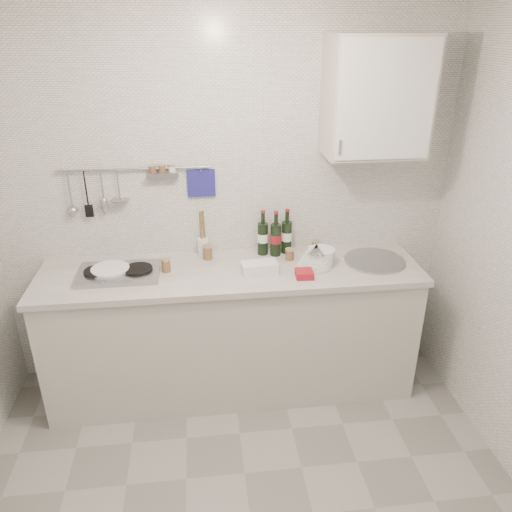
{
  "coord_description": "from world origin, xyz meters",
  "views": [
    {
      "loc": [
        -0.19,
        -1.75,
        2.34
      ],
      "look_at": [
        0.14,
        0.9,
        1.1
      ],
      "focal_mm": 35.0,
      "sensor_mm": 36.0,
      "label": 1
    }
  ],
  "objects": [
    {
      "name": "back_wall",
      "position": [
        0.0,
        1.4,
        1.25
      ],
      "size": [
        3.0,
        0.02,
        2.5
      ],
      "primitive_type": "cube",
      "color": "silver",
      "rests_on": "floor"
    },
    {
      "name": "counter",
      "position": [
        0.01,
        1.1,
        0.43
      ],
      "size": [
        2.44,
        0.64,
        0.96
      ],
      "color": "#BBB7AD",
      "rests_on": "floor"
    },
    {
      "name": "wall_rail",
      "position": [
        -0.6,
        1.37,
        1.43
      ],
      "size": [
        0.98,
        0.09,
        0.34
      ],
      "color": "#93969B",
      "rests_on": "back_wall"
    },
    {
      "name": "wall_cabinet",
      "position": [
        0.9,
        1.22,
        1.95
      ],
      "size": [
        0.6,
        0.38,
        0.7
      ],
      "color": "#BBB7AD",
      "rests_on": "back_wall"
    },
    {
      "name": "plate_stack_hob",
      "position": [
        -0.76,
        1.1,
        0.95
      ],
      "size": [
        0.26,
        0.25,
        0.05
      ],
      "rotation": [
        0.0,
        0.0,
        -0.26
      ],
      "color": "#44619B",
      "rests_on": "counter"
    },
    {
      "name": "plate_stack_sink",
      "position": [
        0.56,
        1.09,
        0.97
      ],
      "size": [
        0.24,
        0.23,
        0.11
      ],
      "rotation": [
        0.0,
        0.0,
        -0.27
      ],
      "color": "white",
      "rests_on": "counter"
    },
    {
      "name": "wine_bottles",
      "position": [
        0.32,
        1.3,
        1.07
      ],
      "size": [
        0.24,
        0.11,
        0.31
      ],
      "rotation": [
        0.0,
        0.0,
        0.04
      ],
      "color": "black",
      "rests_on": "counter"
    },
    {
      "name": "butter_dish",
      "position": [
        0.17,
        1.04,
        0.95
      ],
      "size": [
        0.24,
        0.14,
        0.07
      ],
      "primitive_type": "cube",
      "rotation": [
        0.0,
        0.0,
        0.12
      ],
      "color": "white",
      "rests_on": "counter"
    },
    {
      "name": "strawberry_punnet",
      "position": [
        0.44,
        0.94,
        0.94
      ],
      "size": [
        0.11,
        0.11,
        0.04
      ],
      "primitive_type": "cube",
      "rotation": [
        0.0,
        0.0,
        -0.05
      ],
      "color": "red",
      "rests_on": "counter"
    },
    {
      "name": "utensil_crock",
      "position": [
        -0.17,
        1.35,
        1.0
      ],
      "size": [
        0.08,
        0.08,
        0.32
      ],
      "rotation": [
        0.0,
        0.0,
        -0.24
      ],
      "color": "white",
      "rests_on": "counter"
    },
    {
      "name": "jar_a",
      "position": [
        -0.14,
        1.27,
        0.97
      ],
      "size": [
        0.07,
        0.07,
        0.1
      ],
      "rotation": [
        0.0,
        0.0,
        -0.07
      ],
      "color": "brown",
      "rests_on": "counter"
    },
    {
      "name": "jar_b",
      "position": [
        0.6,
        1.28,
        0.97
      ],
      "size": [
        0.07,
        0.07,
        0.09
      ],
      "rotation": [
        0.0,
        0.0,
        0.32
      ],
      "color": "brown",
      "rests_on": "counter"
    },
    {
      "name": "jar_c",
      "position": [
        0.4,
        1.2,
        0.96
      ],
      "size": [
        0.06,
        0.06,
        0.08
      ],
      "rotation": [
        0.0,
        0.0,
        -0.05
      ],
      "color": "brown",
      "rests_on": "counter"
    },
    {
      "name": "jar_d",
      "position": [
        -0.41,
        1.12,
        0.97
      ],
      "size": [
        0.06,
        0.06,
        0.09
      ],
      "rotation": [
        0.0,
        0.0,
        -0.32
      ],
      "color": "brown",
      "rests_on": "counter"
    }
  ]
}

